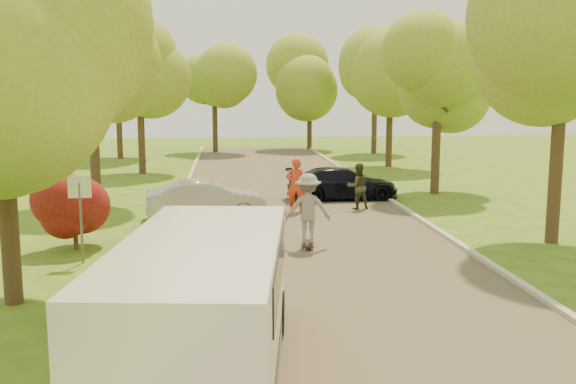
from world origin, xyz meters
name	(u,v)px	position (x,y,z in m)	size (l,w,h in m)	color
ground	(345,309)	(0.00, 0.00, 0.00)	(100.00, 100.00, 0.00)	#3D5F16
road	(299,225)	(0.00, 8.00, 0.01)	(8.00, 60.00, 0.01)	#4C4438
curb_left	(169,226)	(-4.05, 8.00, 0.06)	(0.18, 60.00, 0.12)	#B2AD9E
curb_right	(423,221)	(4.05, 8.00, 0.06)	(0.18, 60.00, 0.12)	#B2AD9E
street_sign	(80,200)	(-5.80, 4.00, 1.56)	(0.55, 0.06, 2.17)	#59595E
red_shrub	(74,209)	(-6.30, 5.50, 1.10)	(1.70, 1.70, 1.95)	#382619
tree_l_mida	(8,37)	(-6.30, 1.00, 5.17)	(4.71, 4.60, 7.39)	#382619
tree_l_midb	(97,81)	(-6.81, 12.00, 4.59)	(4.30, 4.20, 6.62)	#382619
tree_l_far	(143,67)	(-6.39, 22.00, 5.47)	(4.92, 4.80, 7.79)	#382619
tree_r_mida	(572,40)	(7.02, 5.00, 5.54)	(5.13, 5.00, 7.95)	#382619
tree_r_midb	(443,75)	(6.60, 14.00, 4.88)	(4.51, 4.40, 7.01)	#382619
tree_r_far	(395,63)	(7.23, 24.00, 5.83)	(5.33, 5.20, 8.34)	#382619
tree_bg_a	(121,75)	(-8.78, 30.00, 5.31)	(5.12, 5.00, 7.72)	#382619
tree_bg_b	(378,73)	(8.22, 32.00, 5.54)	(5.12, 5.00, 7.95)	#382619
tree_bg_c	(217,81)	(-2.79, 34.00, 5.02)	(4.92, 4.80, 7.33)	#382619
tree_bg_d	(313,77)	(4.22, 36.00, 5.31)	(5.12, 5.00, 7.72)	#382619
minivan	(203,306)	(-2.62, -2.84, 1.11)	(2.87, 5.85, 2.10)	white
silver_sedan	(206,200)	(-2.92, 9.32, 0.65)	(1.37, 3.94, 1.30)	#A4A3A8
dark_sedan	(343,183)	(2.30, 12.88, 0.63)	(1.77, 4.37, 1.27)	black
longboard	(308,244)	(-0.08, 5.05, 0.11)	(0.34, 0.99, 0.11)	black
skateboarder	(308,209)	(-0.08, 5.05, 1.07)	(1.22, 0.70, 1.89)	gray
person_striped	(296,185)	(0.16, 10.31, 0.95)	(0.70, 0.46, 1.91)	red
person_olive	(358,186)	(2.45, 10.67, 0.83)	(0.81, 0.63, 1.67)	#313520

